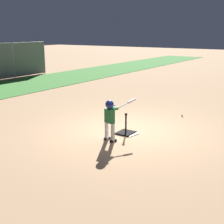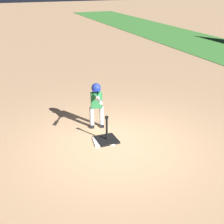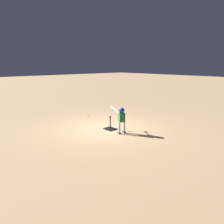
{
  "view_description": "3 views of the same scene",
  "coord_description": "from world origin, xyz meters",
  "px_view_note": "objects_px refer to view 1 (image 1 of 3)",
  "views": [
    {
      "loc": [
        -7.69,
        -4.56,
        2.87
      ],
      "look_at": [
        -1.07,
        -0.13,
        0.81
      ],
      "focal_mm": 50.0,
      "sensor_mm": 36.0,
      "label": 1
    },
    {
      "loc": [
        5.53,
        -2.35,
        3.41
      ],
      "look_at": [
        -0.35,
        0.04,
        0.67
      ],
      "focal_mm": 50.0,
      "sensor_mm": 36.0,
      "label": 2
    },
    {
      "loc": [
        -7.47,
        6.22,
        2.93
      ],
      "look_at": [
        -0.39,
        -0.15,
        0.81
      ],
      "focal_mm": 35.0,
      "sensor_mm": 36.0,
      "label": 3
    }
  ],
  "objects_px": {
    "batter_child": "(111,115)",
    "bleachers_left_center": "(14,65)",
    "batting_tee": "(126,131)",
    "baseball": "(182,115)"
  },
  "relations": [
    {
      "from": "batter_child",
      "to": "baseball",
      "type": "xyz_separation_m",
      "value": [
        3.42,
        -0.69,
        -0.68
      ]
    },
    {
      "from": "batting_tee",
      "to": "bleachers_left_center",
      "type": "relative_size",
      "value": 0.23
    },
    {
      "from": "batting_tee",
      "to": "bleachers_left_center",
      "type": "distance_m",
      "value": 15.16
    },
    {
      "from": "batting_tee",
      "to": "batter_child",
      "type": "height_order",
      "value": "batter_child"
    },
    {
      "from": "batting_tee",
      "to": "batter_child",
      "type": "relative_size",
      "value": 0.54
    },
    {
      "from": "batter_child",
      "to": "bleachers_left_center",
      "type": "distance_m",
      "value": 15.49
    },
    {
      "from": "batting_tee",
      "to": "baseball",
      "type": "height_order",
      "value": "batting_tee"
    },
    {
      "from": "bleachers_left_center",
      "to": "batting_tee",
      "type": "bearing_deg",
      "value": -117.49
    },
    {
      "from": "batter_child",
      "to": "bleachers_left_center",
      "type": "xyz_separation_m",
      "value": [
        7.73,
        13.42,
        -0.14
      ]
    },
    {
      "from": "bleachers_left_center",
      "to": "baseball",
      "type": "bearing_deg",
      "value": -107.02
    }
  ]
}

